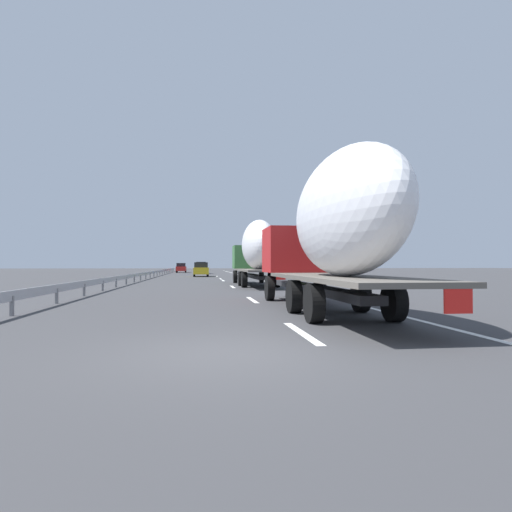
% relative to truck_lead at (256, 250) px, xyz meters
% --- Properties ---
extents(ground_plane, '(260.00, 260.00, 0.00)m').
position_rel_truck_lead_xyz_m(ground_plane, '(16.54, 3.60, -2.58)').
color(ground_plane, '#38383A').
extents(lane_stripe_0, '(3.20, 0.20, 0.01)m').
position_rel_truck_lead_xyz_m(lane_stripe_0, '(-21.46, 1.80, -2.58)').
color(lane_stripe_0, white).
rests_on(lane_stripe_0, ground_plane).
extents(lane_stripe_1, '(3.20, 0.20, 0.01)m').
position_rel_truck_lead_xyz_m(lane_stripe_1, '(-12.37, 1.80, -2.58)').
color(lane_stripe_1, white).
rests_on(lane_stripe_1, ground_plane).
extents(lane_stripe_2, '(3.20, 0.20, 0.01)m').
position_rel_truck_lead_xyz_m(lane_stripe_2, '(-1.27, 1.80, -2.58)').
color(lane_stripe_2, white).
rests_on(lane_stripe_2, ground_plane).
extents(lane_stripe_3, '(3.20, 0.20, 0.01)m').
position_rel_truck_lead_xyz_m(lane_stripe_3, '(10.48, 1.80, -2.58)').
color(lane_stripe_3, white).
rests_on(lane_stripe_3, ground_plane).
extents(lane_stripe_4, '(3.20, 0.20, 0.01)m').
position_rel_truck_lead_xyz_m(lane_stripe_4, '(15.28, 1.80, -2.58)').
color(lane_stripe_4, white).
rests_on(lane_stripe_4, ground_plane).
extents(lane_stripe_5, '(3.20, 0.20, 0.01)m').
position_rel_truck_lead_xyz_m(lane_stripe_5, '(25.25, 1.80, -2.58)').
color(lane_stripe_5, white).
rests_on(lane_stripe_5, ground_plane).
extents(edge_line_right, '(110.00, 0.20, 0.01)m').
position_rel_truck_lead_xyz_m(edge_line_right, '(21.54, -1.90, -2.58)').
color(edge_line_right, white).
rests_on(edge_line_right, ground_plane).
extents(truck_lead, '(13.43, 2.55, 4.62)m').
position_rel_truck_lead_xyz_m(truck_lead, '(0.00, 0.00, 0.00)').
color(truck_lead, '#387038').
rests_on(truck_lead, ground_plane).
extents(truck_trailing, '(13.29, 2.55, 4.76)m').
position_rel_truck_lead_xyz_m(truck_trailing, '(-18.01, 0.00, 0.08)').
color(truck_trailing, '#B21919').
rests_on(truck_trailing, ground_plane).
extents(car_red_compact, '(4.67, 1.87, 1.81)m').
position_rel_truck_lead_xyz_m(car_red_compact, '(52.31, 7.43, -1.66)').
color(car_red_compact, red).
rests_on(car_red_compact, ground_plane).
extents(car_yellow_coupe, '(4.69, 1.91, 1.81)m').
position_rel_truck_lead_xyz_m(car_yellow_coupe, '(24.67, 3.84, -1.66)').
color(car_yellow_coupe, gold).
rests_on(car_yellow_coupe, ground_plane).
extents(car_blue_sedan, '(4.76, 1.81, 1.97)m').
position_rel_truck_lead_xyz_m(car_blue_sedan, '(42.57, 3.75, -1.60)').
color(car_blue_sedan, '#28479E').
rests_on(car_blue_sedan, ground_plane).
extents(road_sign, '(0.10, 0.90, 3.35)m').
position_rel_truck_lead_xyz_m(road_sign, '(18.16, -3.10, -0.27)').
color(road_sign, gray).
rests_on(road_sign, ground_plane).
extents(tree_0, '(3.00, 3.00, 6.66)m').
position_rel_truck_lead_xyz_m(tree_0, '(12.36, -7.72, 1.40)').
color(tree_0, '#472D19').
rests_on(tree_0, ground_plane).
extents(tree_1, '(3.91, 3.91, 6.73)m').
position_rel_truck_lead_xyz_m(tree_1, '(24.25, -7.38, 1.68)').
color(tree_1, '#472D19').
rests_on(tree_1, ground_plane).
extents(tree_2, '(2.80, 2.80, 4.74)m').
position_rel_truck_lead_xyz_m(tree_2, '(54.74, -8.45, 0.39)').
color(tree_2, '#472D19').
rests_on(tree_2, ground_plane).
extents(tree_3, '(2.72, 2.72, 6.36)m').
position_rel_truck_lead_xyz_m(tree_3, '(14.81, -7.50, 1.29)').
color(tree_3, '#472D19').
rests_on(tree_3, ground_plane).
extents(tree_4, '(2.52, 2.52, 6.26)m').
position_rel_truck_lead_xyz_m(tree_4, '(64.84, -8.46, 1.44)').
color(tree_4, '#472D19').
rests_on(tree_4, ground_plane).
extents(guardrail_median, '(94.00, 0.10, 0.76)m').
position_rel_truck_lead_xyz_m(guardrail_median, '(19.54, 9.60, -2.00)').
color(guardrail_median, '#9EA0A5').
rests_on(guardrail_median, ground_plane).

